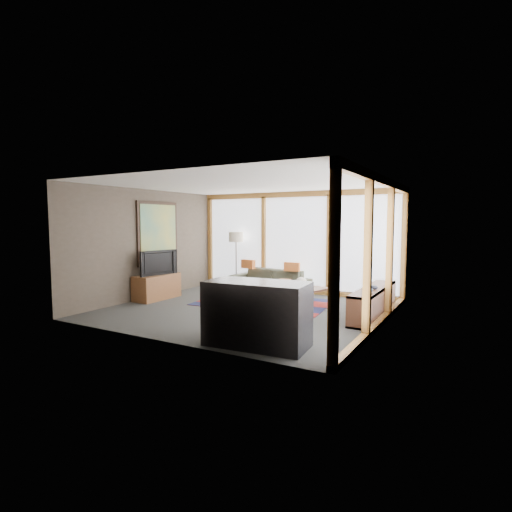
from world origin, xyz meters
The scene contains 17 objects.
ground centered at (0.00, 0.00, 0.00)m, with size 5.50×5.50×0.00m, color #2C2D2A.
room_envelope centered at (0.49, 0.56, 1.54)m, with size 5.52×5.02×2.62m.
rug centered at (-0.03, 0.83, 0.01)m, with size 2.90×1.87×0.01m, color maroon.
sofa centered at (-0.49, 1.92, 0.31)m, with size 2.10×0.82×0.61m, color #3A3C2E.
pillow_left centered at (-1.09, 1.91, 0.73)m, with size 0.42×0.13×0.23m, color #C7652B.
pillow_right centered at (0.14, 1.95, 0.72)m, with size 0.40×0.12×0.22m, color #C7652B.
floor_lamp centered at (-1.62, 2.15, 0.78)m, with size 0.39×0.39×1.56m, color black, non-canonical shape.
coffee_table centered at (0.74, 1.02, 0.21)m, with size 1.26×0.63×0.42m, color black, non-canonical shape.
book_stack centered at (0.35, 1.04, 0.48)m, with size 0.26×0.32×0.11m, color #9A5C39.
vase centered at (0.81, 0.98, 0.52)m, with size 0.24×0.24×0.21m, color beige.
bookshelf centered at (2.43, 0.73, 0.28)m, with size 0.41×2.25×0.56m, color black, non-canonical shape.
bowl_a centered at (2.45, 0.15, 0.61)m, with size 0.21×0.21×0.10m, color black.
bowl_b centered at (2.47, 0.53, 0.61)m, with size 0.17×0.17×0.08m, color black.
shelf_picture centered at (2.57, 1.50, 0.76)m, with size 0.04×0.30×0.40m, color black.
tv_console centered at (-2.46, -0.04, 0.29)m, with size 0.49×1.17×0.59m, color brown.
television centered at (-2.43, -0.07, 0.88)m, with size 1.01×0.13×0.58m, color black.
bar_counter centered at (1.37, -1.97, 0.48)m, with size 1.52×0.71×0.96m, color black.
Camera 1 is at (4.22, -7.02, 1.85)m, focal length 28.00 mm.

